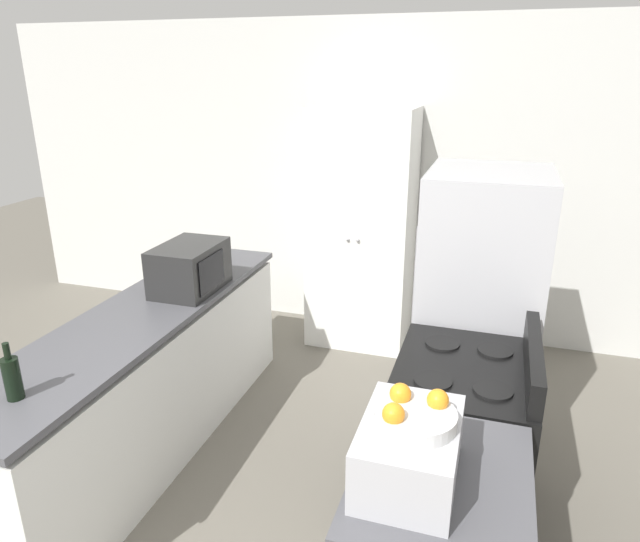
{
  "coord_description": "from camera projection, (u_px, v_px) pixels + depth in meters",
  "views": [
    {
      "loc": [
        0.98,
        -1.16,
        2.21
      ],
      "look_at": [
        0.0,
        1.93,
        1.05
      ],
      "focal_mm": 32.0,
      "sensor_mm": 36.0,
      "label": 1
    }
  ],
  "objects": [
    {
      "name": "counter_left",
      "position": [
        148.0,
        383.0,
        3.4
      ],
      "size": [
        0.6,
        2.53,
        0.89
      ],
      "color": "silver",
      "rests_on": "ground_plane"
    },
    {
      "name": "stove",
      "position": [
        458.0,
        445.0,
        2.81
      ],
      "size": [
        0.66,
        0.8,
        1.05
      ],
      "color": "black",
      "rests_on": "ground_plane"
    },
    {
      "name": "refrigerator",
      "position": [
        478.0,
        311.0,
        3.41
      ],
      "size": [
        0.71,
        0.76,
        1.68
      ],
      "color": "#B7B7BC",
      "rests_on": "ground_plane"
    },
    {
      "name": "wine_bottle",
      "position": [
        12.0,
        377.0,
        2.37
      ],
      "size": [
        0.07,
        0.07,
        0.26
      ],
      "color": "black",
      "rests_on": "counter_left"
    },
    {
      "name": "microwave",
      "position": [
        190.0,
        268.0,
        3.53
      ],
      "size": [
        0.34,
        0.49,
        0.29
      ],
      "color": "black",
      "rests_on": "counter_left"
    },
    {
      "name": "pantry_cabinet",
      "position": [
        362.0,
        230.0,
        4.63
      ],
      "size": [
        0.81,
        0.6,
        1.93
      ],
      "color": "white",
      "rests_on": "ground_plane"
    },
    {
      "name": "wall_back",
      "position": [
        378.0,
        182.0,
        4.81
      ],
      "size": [
        7.0,
        0.06,
        2.6
      ],
      "color": "silver",
      "rests_on": "ground_plane"
    },
    {
      "name": "toaster_oven",
      "position": [
        409.0,
        451.0,
        1.9
      ],
      "size": [
        0.33,
        0.45,
        0.22
      ],
      "color": "#B2B2B7",
      "rests_on": "counter_right"
    },
    {
      "name": "fruit_bowl",
      "position": [
        414.0,
        414.0,
        1.85
      ],
      "size": [
        0.27,
        0.27,
        0.1
      ],
      "color": "silver",
      "rests_on": "toaster_oven"
    }
  ]
}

